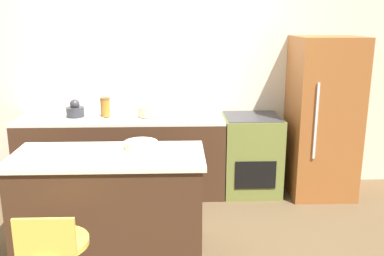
{
  "coord_description": "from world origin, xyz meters",
  "views": [
    {
      "loc": [
        0.29,
        -4.35,
        1.99
      ],
      "look_at": [
        0.43,
        -0.33,
        0.94
      ],
      "focal_mm": 40.0,
      "sensor_mm": 36.0,
      "label": 1
    }
  ],
  "objects_px": {
    "oven_range": "(251,154)",
    "kettle": "(75,110)",
    "mixing_bowl": "(149,111)",
    "refrigerator": "(322,117)"
  },
  "relations": [
    {
      "from": "oven_range",
      "to": "refrigerator",
      "type": "xyz_separation_m",
      "value": [
        0.78,
        -0.05,
        0.44
      ]
    },
    {
      "from": "oven_range",
      "to": "kettle",
      "type": "bearing_deg",
      "value": 178.83
    },
    {
      "from": "oven_range",
      "to": "mixing_bowl",
      "type": "relative_size",
      "value": 3.54
    },
    {
      "from": "oven_range",
      "to": "refrigerator",
      "type": "height_order",
      "value": "refrigerator"
    },
    {
      "from": "refrigerator",
      "to": "kettle",
      "type": "relative_size",
      "value": 9.01
    },
    {
      "from": "mixing_bowl",
      "to": "oven_range",
      "type": "bearing_deg",
      "value": -2.0
    },
    {
      "from": "oven_range",
      "to": "mixing_bowl",
      "type": "xyz_separation_m",
      "value": [
        -1.17,
        0.04,
        0.51
      ]
    },
    {
      "from": "kettle",
      "to": "mixing_bowl",
      "type": "relative_size",
      "value": 0.78
    },
    {
      "from": "mixing_bowl",
      "to": "refrigerator",
      "type": "bearing_deg",
      "value": -2.58
    },
    {
      "from": "oven_range",
      "to": "mixing_bowl",
      "type": "bearing_deg",
      "value": 178.0
    }
  ]
}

